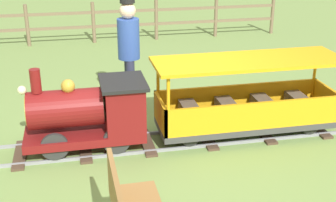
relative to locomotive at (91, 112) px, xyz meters
The scene contains 6 objects.
ground_plane 1.00m from the locomotive, 90.00° to the right, with size 60.00×60.00×0.00m, color #75934C.
track 1.14m from the locomotive, 90.00° to the right, with size 0.72×6.05×0.04m.
locomotive is the anchor object (origin of this frame).
passenger_car 1.94m from the locomotive, 90.00° to the right, with size 0.78×2.35×0.97m.
conductor_person 1.30m from the locomotive, 29.68° to the right, with size 0.30×0.30×1.62m.
fence_section 5.22m from the locomotive, 11.45° to the right, with size 0.08×7.13×0.90m.
Camera 1 is at (-5.01, 1.02, 2.61)m, focal length 48.93 mm.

